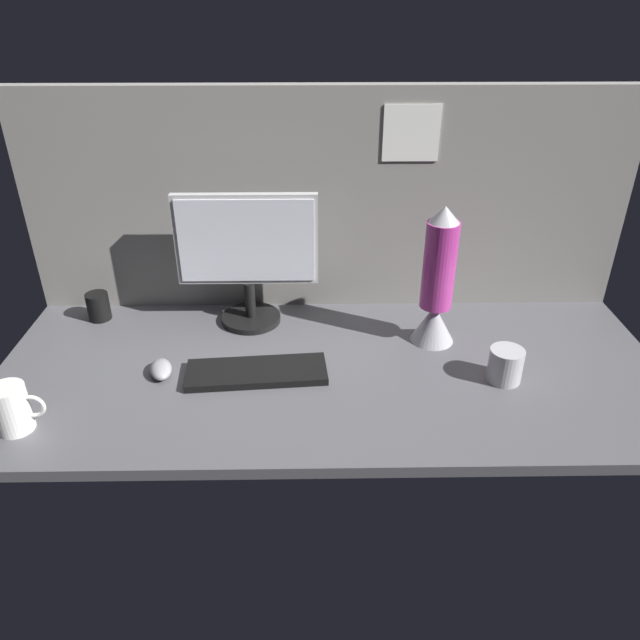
# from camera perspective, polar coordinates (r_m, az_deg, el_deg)

# --- Properties ---
(ground_plane) EXTENTS (1.80, 0.80, 0.03)m
(ground_plane) POSITION_cam_1_polar(r_m,az_deg,el_deg) (1.65, 0.96, -4.67)
(ground_plane) COLOR #515156
(cubicle_wall_back) EXTENTS (1.80, 0.06, 0.67)m
(cubicle_wall_back) POSITION_cam_1_polar(r_m,az_deg,el_deg) (1.84, 0.70, 11.13)
(cubicle_wall_back) COLOR gray
(cubicle_wall_back) RESTS_ON ground_plane
(monitor) EXTENTS (0.41, 0.18, 0.40)m
(monitor) POSITION_cam_1_polar(r_m,az_deg,el_deg) (1.77, -6.92, 6.25)
(monitor) COLOR black
(monitor) RESTS_ON ground_plane
(keyboard) EXTENTS (0.38, 0.16, 0.02)m
(keyboard) POSITION_cam_1_polar(r_m,az_deg,el_deg) (1.61, -6.02, -4.94)
(keyboard) COLOR black
(keyboard) RESTS_ON ground_plane
(mouse) EXTENTS (0.08, 0.11, 0.03)m
(mouse) POSITION_cam_1_polar(r_m,az_deg,el_deg) (1.65, -14.84, -4.54)
(mouse) COLOR #99999E
(mouse) RESTS_ON ground_plane
(mug_ceramic_white) EXTENTS (0.12, 0.08, 0.12)m
(mug_ceramic_white) POSITION_cam_1_polar(r_m,az_deg,el_deg) (1.56, -27.16, -7.47)
(mug_ceramic_white) COLOR white
(mug_ceramic_white) RESTS_ON ground_plane
(mug_black_travel) EXTENTS (0.07, 0.07, 0.09)m
(mug_black_travel) POSITION_cam_1_polar(r_m,az_deg,el_deg) (1.96, -20.27, 1.22)
(mug_black_travel) COLOR black
(mug_black_travel) RESTS_ON ground_plane
(mug_steel) EXTENTS (0.09, 0.09, 0.09)m
(mug_steel) POSITION_cam_1_polar(r_m,az_deg,el_deg) (1.63, 17.17, -4.11)
(mug_steel) COLOR #B2B2B7
(mug_steel) RESTS_ON ground_plane
(lava_lamp) EXTENTS (0.12, 0.12, 0.41)m
(lava_lamp) POSITION_cam_1_polar(r_m,az_deg,el_deg) (1.70, 11.04, 3.05)
(lava_lamp) COLOR #A5A5AD
(lava_lamp) RESTS_ON ground_plane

